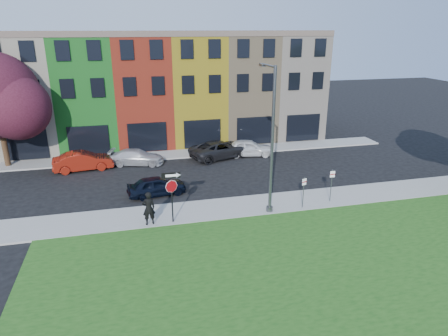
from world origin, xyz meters
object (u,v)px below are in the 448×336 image
object	(u,v)px
stop_sign	(171,187)
street_lamp	(271,141)
sedan_near	(157,186)
man	(149,208)

from	to	relation	value
stop_sign	street_lamp	distance (m)	6.32
sedan_near	street_lamp	bearing A→B (deg)	-132.29
stop_sign	man	bearing A→B (deg)	-179.16
sedan_near	street_lamp	size ratio (longest dim) A/B	0.47
stop_sign	man	world-z (taller)	stop_sign
man	sedan_near	xyz separation A→B (m)	(0.79, 4.41, -0.45)
stop_sign	street_lamp	xyz separation A→B (m)	(5.91, 0.22, 2.23)
man	street_lamp	bearing A→B (deg)	171.51
stop_sign	sedan_near	bearing A→B (deg)	98.71
man	stop_sign	bearing A→B (deg)	169.14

